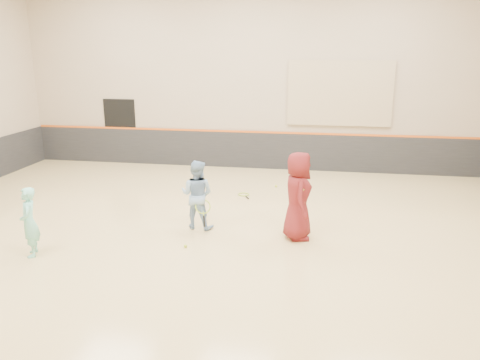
% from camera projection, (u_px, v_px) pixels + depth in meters
% --- Properties ---
extents(room, '(15.04, 12.04, 6.22)m').
position_uv_depth(room, '(208.00, 199.00, 9.72)').
color(room, tan).
rests_on(room, ground).
extents(wainscot_back, '(14.90, 0.04, 1.20)m').
position_uv_depth(wainscot_back, '(250.00, 150.00, 15.44)').
color(wainscot_back, '#232326').
rests_on(wainscot_back, floor).
extents(accent_stripe, '(14.90, 0.03, 0.06)m').
position_uv_depth(accent_stripe, '(250.00, 132.00, 15.27)').
color(accent_stripe, '#D85914').
rests_on(accent_stripe, wall_back).
extents(acoustic_panel, '(3.20, 0.08, 2.00)m').
position_uv_depth(acoustic_panel, '(340.00, 93.00, 14.46)').
color(acoustic_panel, tan).
rests_on(acoustic_panel, wall_back).
extents(doorway, '(1.10, 0.05, 2.20)m').
position_uv_depth(doorway, '(121.00, 131.00, 16.04)').
color(doorway, black).
rests_on(doorway, floor).
extents(girl, '(0.51, 0.59, 1.35)m').
position_uv_depth(girl, '(29.00, 222.00, 8.83)').
color(girl, '#7FDCC6').
rests_on(girl, floor).
extents(instructor, '(0.82, 0.68, 1.53)m').
position_uv_depth(instructor, '(197.00, 194.00, 10.21)').
color(instructor, '#89ADD4').
rests_on(instructor, floor).
extents(young_man, '(0.73, 0.99, 1.84)m').
position_uv_depth(young_man, '(298.00, 196.00, 9.60)').
color(young_man, maroon).
rests_on(young_man, floor).
extents(held_racket, '(0.51, 0.51, 0.61)m').
position_uv_depth(held_racket, '(203.00, 207.00, 10.04)').
color(held_racket, '#A4C62B').
rests_on(held_racket, instructor).
extents(spare_racket, '(0.68, 0.68, 0.04)m').
position_uv_depth(spare_racket, '(244.00, 194.00, 12.71)').
color(spare_racket, '#8FB928').
rests_on(spare_racket, floor).
extents(ball_under_racket, '(0.07, 0.07, 0.07)m').
position_uv_depth(ball_under_racket, '(185.00, 246.00, 9.33)').
color(ball_under_racket, '#B3CE2F').
rests_on(ball_under_racket, floor).
extents(ball_in_hand, '(0.07, 0.07, 0.07)m').
position_uv_depth(ball_in_hand, '(303.00, 189.00, 9.35)').
color(ball_in_hand, gold).
rests_on(ball_in_hand, young_man).
extents(ball_beside_spare, '(0.07, 0.07, 0.07)m').
position_uv_depth(ball_beside_spare, '(276.00, 186.00, 13.41)').
color(ball_beside_spare, '#B8CD2F').
rests_on(ball_beside_spare, floor).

